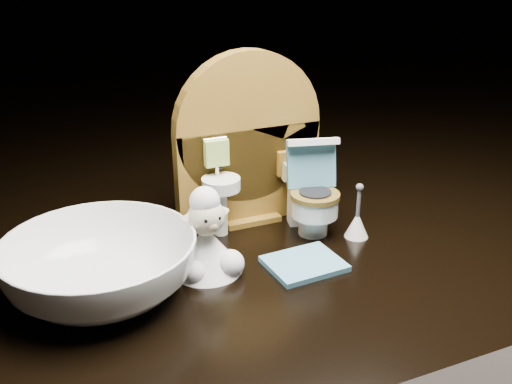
{
  "coord_description": "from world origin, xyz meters",
  "views": [
    {
      "loc": [
        -0.18,
        -0.37,
        0.22
      ],
      "look_at": [
        -0.01,
        0.02,
        0.05
      ],
      "focal_mm": 40.0,
      "sensor_mm": 36.0,
      "label": 1
    }
  ],
  "objects": [
    {
      "name": "plush_lamb",
      "position": [
        -0.06,
        -0.01,
        0.02
      ],
      "size": [
        0.05,
        0.05,
        0.07
      ],
      "rotation": [
        0.0,
        0.0,
        0.08
      ],
      "color": "white",
      "rests_on": "ground"
    },
    {
      "name": "toilet_brush",
      "position": [
        0.07,
        -0.0,
        0.01
      ],
      "size": [
        0.02,
        0.02,
        0.05
      ],
      "color": "white",
      "rests_on": "ground"
    },
    {
      "name": "backdrop_panel",
      "position": [
        -0.0,
        0.06,
        0.07
      ],
      "size": [
        0.13,
        0.05,
        0.15
      ],
      "color": "#895F1F",
      "rests_on": "ground"
    },
    {
      "name": "toy_toilet",
      "position": [
        0.04,
        0.02,
        0.03
      ],
      "size": [
        0.05,
        0.06,
        0.08
      ],
      "rotation": [
        0.0,
        0.0,
        -0.25
      ],
      "color": "white",
      "rests_on": "ground"
    },
    {
      "name": "ceramic_bowl",
      "position": [
        -0.14,
        -0.01,
        0.02
      ],
      "size": [
        0.13,
        0.13,
        0.04
      ],
      "primitive_type": "imported",
      "rotation": [
        0.0,
        0.0,
        0.01
      ],
      "color": "white",
      "rests_on": "ground"
    },
    {
      "name": "bath_mat",
      "position": [
        0.01,
        -0.03,
        0.0
      ],
      "size": [
        0.06,
        0.05,
        0.0
      ],
      "primitive_type": "cube",
      "rotation": [
        0.0,
        0.0,
        0.06
      ],
      "color": "#5393AF",
      "rests_on": "ground"
    }
  ]
}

